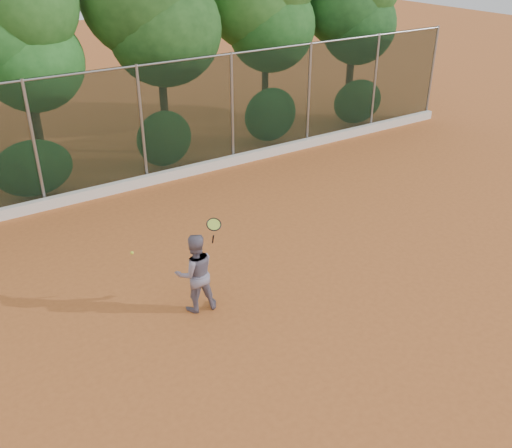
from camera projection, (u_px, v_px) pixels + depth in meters
ground at (282, 296)px, 11.91m from camera, size 80.00×80.00×0.00m
concrete_curb at (150, 180)px, 16.90m from camera, size 24.00×0.20×0.30m
tennis_player at (195, 273)px, 11.15m from camera, size 0.92×0.78×1.67m
chainlink_fence at (142, 123)px, 16.24m from camera, size 24.09×0.09×3.50m
foliage_backdrop at (88, 22)px, 16.25m from camera, size 23.70×3.63×7.55m
tennis_racket at (214, 226)px, 10.79m from camera, size 0.35×0.33×0.57m
tennis_ball_in_flight at (132, 253)px, 10.23m from camera, size 0.06×0.06×0.06m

